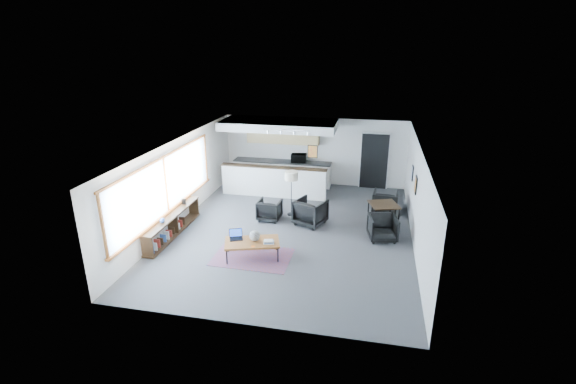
% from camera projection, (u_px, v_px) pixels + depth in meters
% --- Properties ---
extents(room, '(7.02, 9.02, 2.62)m').
position_uv_depth(room, '(291.00, 189.00, 12.02)').
color(room, '#464648').
rests_on(room, ground).
extents(window, '(0.10, 5.95, 1.66)m').
position_uv_depth(window, '(166.00, 186.00, 11.81)').
color(window, '#8CBFFF').
rests_on(window, room).
extents(console, '(0.35, 3.00, 0.80)m').
position_uv_depth(console, '(172.00, 225.00, 12.03)').
color(console, '#301F11').
rests_on(console, floor).
extents(kitchenette, '(4.20, 1.96, 2.60)m').
position_uv_depth(kitchenette, '(280.00, 153.00, 15.64)').
color(kitchenette, white).
rests_on(kitchenette, floor).
extents(doorway, '(1.10, 0.12, 2.15)m').
position_uv_depth(doorway, '(374.00, 161.00, 15.72)').
color(doorway, black).
rests_on(doorway, room).
extents(track_light, '(1.60, 0.07, 0.15)m').
position_uv_depth(track_light, '(287.00, 131.00, 13.74)').
color(track_light, silver).
rests_on(track_light, room).
extents(wall_art_lower, '(0.03, 0.38, 0.48)m').
position_uv_depth(wall_art_lower, '(416.00, 185.00, 11.64)').
color(wall_art_lower, black).
rests_on(wall_art_lower, room).
extents(wall_art_upper, '(0.03, 0.34, 0.44)m').
position_uv_depth(wall_art_upper, '(412.00, 173.00, 12.85)').
color(wall_art_upper, black).
rests_on(wall_art_upper, room).
extents(kilim_rug, '(2.02, 1.39, 0.01)m').
position_uv_depth(kilim_rug, '(253.00, 257.00, 10.93)').
color(kilim_rug, '#60364B').
rests_on(kilim_rug, floor).
extents(coffee_table, '(1.56, 1.13, 0.46)m').
position_uv_depth(coffee_table, '(252.00, 243.00, 10.78)').
color(coffee_table, brown).
rests_on(coffee_table, floor).
extents(laptop, '(0.42, 0.38, 0.24)m').
position_uv_depth(laptop, '(236.00, 236.00, 10.93)').
color(laptop, black).
rests_on(laptop, coffee_table).
extents(ceramic_pot, '(0.28, 0.28, 0.28)m').
position_uv_depth(ceramic_pot, '(255.00, 236.00, 10.76)').
color(ceramic_pot, gray).
rests_on(ceramic_pot, coffee_table).
extents(book_stack, '(0.31, 0.27, 0.08)m').
position_uv_depth(book_stack, '(269.00, 242.00, 10.67)').
color(book_stack, silver).
rests_on(book_stack, coffee_table).
extents(coaster, '(0.09, 0.09, 0.01)m').
position_uv_depth(coaster, '(253.00, 246.00, 10.50)').
color(coaster, '#E5590C').
rests_on(coaster, coffee_table).
extents(armchair_left, '(0.72, 0.68, 0.71)m').
position_uv_depth(armchair_left, '(269.00, 209.00, 13.12)').
color(armchair_left, black).
rests_on(armchair_left, floor).
extents(armchair_right, '(1.08, 1.05, 0.87)m').
position_uv_depth(armchair_right, '(310.00, 211.00, 12.76)').
color(armchair_right, black).
rests_on(armchair_right, floor).
extents(floor_lamp, '(0.56, 0.56, 1.47)m').
position_uv_depth(floor_lamp, '(291.00, 177.00, 13.15)').
color(floor_lamp, black).
rests_on(floor_lamp, floor).
extents(dining_table, '(1.02, 1.02, 0.68)m').
position_uv_depth(dining_table, '(384.00, 206.00, 12.64)').
color(dining_table, '#301F11').
rests_on(dining_table, floor).
extents(dining_chair_near, '(0.76, 0.73, 0.67)m').
position_uv_depth(dining_chair_near, '(383.00, 229.00, 11.78)').
color(dining_chair_near, black).
rests_on(dining_chair_near, floor).
extents(dining_chair_far, '(0.72, 0.68, 0.68)m').
position_uv_depth(dining_chair_far, '(385.00, 202.00, 13.69)').
color(dining_chair_far, black).
rests_on(dining_chair_far, floor).
extents(microwave, '(0.59, 0.37, 0.38)m').
position_uv_depth(microwave, '(298.00, 157.00, 16.01)').
color(microwave, black).
rests_on(microwave, kitchenette).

